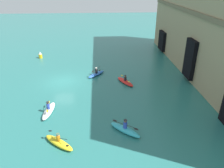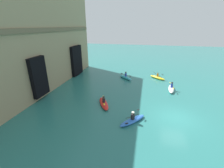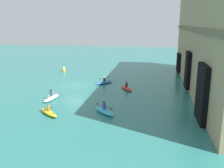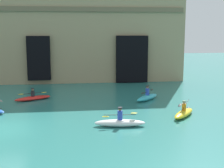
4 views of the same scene
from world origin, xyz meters
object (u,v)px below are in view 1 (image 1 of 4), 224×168
Objects in this scene: kayak_red at (125,81)px; kayak_yellow at (59,142)px; marker_buoy at (40,55)px; kayak_blue at (96,74)px; kayak_cyan at (125,129)px; kayak_white at (49,110)px.

kayak_yellow reaches higher than kayak_red.
kayak_red is 2.90× the size of marker_buoy.
kayak_blue is at bearing 50.01° from marker_buoy.
kayak_blue is 4.39m from kayak_red.
kayak_cyan reaches higher than kayak_yellow.
marker_buoy is at bearing 163.80° from kayak_cyan.
kayak_white reaches higher than marker_buoy.
kayak_blue reaches higher than kayak_red.
kayak_yellow is at bearing 26.66° from kayak_white.
kayak_blue is 2.55× the size of marker_buoy.
marker_buoy is (-19.65, -11.36, 0.23)m from kayak_cyan.
kayak_cyan is 22.70m from marker_buoy.
kayak_cyan is at bearing -34.57° from kayak_red.
kayak_red is 12.57m from kayak_yellow.
kayak_white is (8.72, -4.58, 0.03)m from kayak_blue.
kayak_blue is 0.88× the size of kayak_red.
kayak_white is at bearing -80.52° from kayak_red.
kayak_blue is 11.73m from marker_buoy.
kayak_red is at bearing 94.69° from kayak_blue.
kayak_blue is at bearing 159.29° from kayak_white.
kayak_red is 16.12m from marker_buoy.
kayak_red is at bearing 134.04° from kayak_white.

